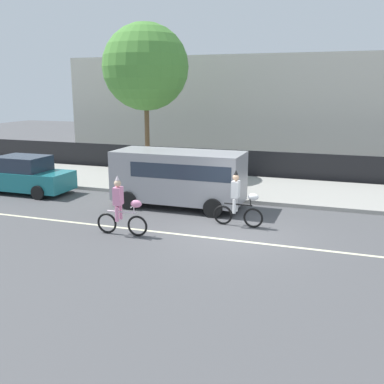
# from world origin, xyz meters

# --- Properties ---
(ground_plane) EXTENTS (80.00, 80.00, 0.00)m
(ground_plane) POSITION_xyz_m (0.00, 0.00, 0.00)
(ground_plane) COLOR #4C4C4F
(road_centre_line) EXTENTS (36.00, 0.14, 0.01)m
(road_centre_line) POSITION_xyz_m (0.00, -0.50, 0.00)
(road_centre_line) COLOR beige
(road_centre_line) RESTS_ON ground
(sidewalk_curb) EXTENTS (60.00, 5.00, 0.15)m
(sidewalk_curb) POSITION_xyz_m (0.00, 6.50, 0.07)
(sidewalk_curb) COLOR #9E9B93
(sidewalk_curb) RESTS_ON ground
(fence_line) EXTENTS (40.00, 0.08, 1.40)m
(fence_line) POSITION_xyz_m (0.00, 9.40, 0.70)
(fence_line) COLOR black
(fence_line) RESTS_ON ground
(building_backdrop) EXTENTS (28.00, 8.00, 6.52)m
(building_backdrop) POSITION_xyz_m (-1.00, 18.00, 3.26)
(building_backdrop) COLOR beige
(building_backdrop) RESTS_ON ground
(parade_cyclist_pink) EXTENTS (1.72, 0.50, 1.92)m
(parade_cyclist_pink) POSITION_xyz_m (-3.27, -1.12, 0.84)
(parade_cyclist_pink) COLOR black
(parade_cyclist_pink) RESTS_ON ground
(parade_cyclist_zebra) EXTENTS (1.72, 0.50, 1.92)m
(parade_cyclist_zebra) POSITION_xyz_m (-0.02, 0.99, 0.84)
(parade_cyclist_zebra) COLOR black
(parade_cyclist_zebra) RESTS_ON ground
(parked_van_grey) EXTENTS (5.00, 2.22, 2.18)m
(parked_van_grey) POSITION_xyz_m (-2.75, 2.70, 1.28)
(parked_van_grey) COLOR #99999E
(parked_van_grey) RESTS_ON ground
(parked_car_teal) EXTENTS (4.10, 1.92, 1.64)m
(parked_car_teal) POSITION_xyz_m (-10.05, 2.67, 0.78)
(parked_car_teal) COLOR #1E727A
(parked_car_teal) RESTS_ON ground
(street_tree_near_lamp) EXTENTS (4.29, 4.29, 7.56)m
(street_tree_near_lamp) POSITION_xyz_m (-6.52, 7.84, 5.55)
(street_tree_near_lamp) COLOR brown
(street_tree_near_lamp) RESTS_ON sidewalk_curb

